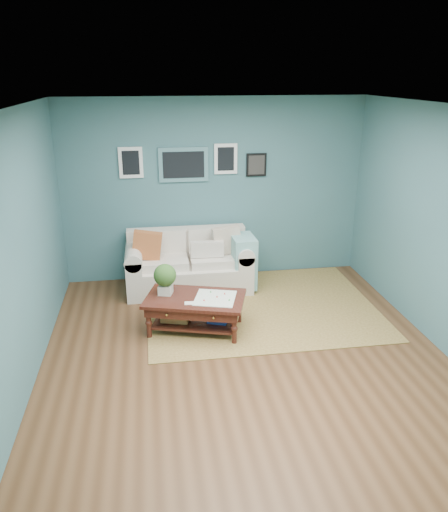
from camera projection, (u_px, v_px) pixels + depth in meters
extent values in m
plane|color=brown|center=(246.00, 357.00, 5.60)|extent=(5.00, 5.00, 0.00)
plane|color=white|center=(250.00, 107.00, 4.67)|extent=(5.00, 5.00, 0.00)
cube|color=#3A6167|center=(215.00, 190.00, 7.45)|extent=(4.50, 0.02, 2.70)
cube|color=#3A6167|center=(335.00, 385.00, 2.82)|extent=(4.50, 0.02, 2.70)
cube|color=#3A6167|center=(19.00, 255.00, 4.81)|extent=(0.02, 5.00, 2.70)
cube|color=slate|center=(183.00, 165.00, 7.23)|extent=(0.72, 0.03, 0.50)
cube|color=black|center=(184.00, 165.00, 7.21)|extent=(0.60, 0.01, 0.38)
cube|color=white|center=(131.00, 163.00, 7.10)|extent=(0.34, 0.03, 0.44)
cube|color=white|center=(226.00, 159.00, 7.29)|extent=(0.34, 0.03, 0.44)
cube|color=black|center=(256.00, 165.00, 7.39)|extent=(0.30, 0.03, 0.34)
cube|color=brown|center=(260.00, 306.00, 6.81)|extent=(3.06, 2.45, 0.01)
cube|color=silver|center=(189.00, 276.00, 7.31)|extent=(1.33, 0.83, 0.39)
cube|color=silver|center=(186.00, 242.00, 7.46)|extent=(1.75, 0.21, 0.45)
cube|color=silver|center=(135.00, 273.00, 7.17)|extent=(0.23, 0.83, 0.58)
cube|color=silver|center=(241.00, 267.00, 7.39)|extent=(0.23, 0.83, 0.58)
cylinder|color=silver|center=(134.00, 254.00, 7.07)|extent=(0.24, 0.83, 0.24)
cylinder|color=silver|center=(242.00, 249.00, 7.29)|extent=(0.24, 0.83, 0.24)
cube|color=silver|center=(164.00, 263.00, 7.12)|extent=(0.68, 0.53, 0.12)
cube|color=silver|center=(213.00, 260.00, 7.22)|extent=(0.68, 0.53, 0.12)
cube|color=silver|center=(163.00, 241.00, 7.29)|extent=(0.68, 0.11, 0.34)
cube|color=silver|center=(211.00, 239.00, 7.39)|extent=(0.68, 0.11, 0.34)
cube|color=#C64225|center=(147.00, 245.00, 7.00)|extent=(0.45, 0.16, 0.45)
cube|color=beige|center=(227.00, 240.00, 7.23)|extent=(0.44, 0.17, 0.43)
cube|color=beige|center=(207.00, 249.00, 7.11)|extent=(0.47, 0.11, 0.23)
cube|color=#88C6BF|center=(243.00, 261.00, 7.24)|extent=(0.32, 0.52, 0.75)
cube|color=#330D0B|center=(195.00, 299.00, 6.05)|extent=(1.34, 1.00, 0.04)
cube|color=#330D0B|center=(195.00, 305.00, 6.08)|extent=(1.24, 0.91, 0.12)
cube|color=#330D0B|center=(196.00, 322.00, 6.16)|extent=(1.12, 0.78, 0.02)
sphere|color=gold|center=(167.00, 315.00, 5.82)|extent=(0.03, 0.03, 0.03)
sphere|color=gold|center=(214.00, 318.00, 5.75)|extent=(0.03, 0.03, 0.03)
cylinder|color=#330D0B|center=(149.00, 323.00, 5.95)|extent=(0.06, 0.06, 0.41)
cylinder|color=#330D0B|center=(234.00, 328.00, 5.82)|extent=(0.06, 0.06, 0.41)
cylinder|color=#330D0B|center=(160.00, 303.00, 6.45)|extent=(0.06, 0.06, 0.41)
cylinder|color=#330D0B|center=(239.00, 308.00, 6.31)|extent=(0.06, 0.06, 0.41)
cube|color=beige|center=(166.00, 289.00, 6.12)|extent=(0.20, 0.20, 0.12)
sphere|color=#284C1A|center=(165.00, 275.00, 6.06)|extent=(0.28, 0.28, 0.28)
cube|color=white|center=(215.00, 298.00, 6.01)|extent=(0.59, 0.59, 0.01)
cube|color=#9D6A3E|center=(176.00, 312.00, 6.16)|extent=(0.39, 0.32, 0.20)
cube|color=#253D91|center=(218.00, 318.00, 6.12)|extent=(0.28, 0.24, 0.11)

